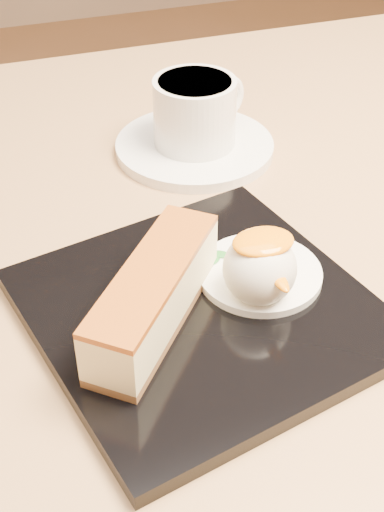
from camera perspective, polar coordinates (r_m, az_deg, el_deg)
name	(u,v)px	position (r m, az deg, el deg)	size (l,w,h in m)	color
table	(215,367)	(0.68, 1.83, -8.88)	(0.80, 0.80, 0.72)	black
dessert_plate	(201,311)	(0.50, 0.75, -4.43)	(0.22, 0.22, 0.01)	black
cheesecake	(154,296)	(0.47, -3.07, -3.18)	(0.12, 0.13, 0.05)	brown
cream_smear	(260,273)	(0.52, 5.43, -1.38)	(0.09, 0.09, 0.01)	white
ice_cream_scoop	(260,269)	(0.49, 5.43, -1.03)	(0.05, 0.05, 0.05)	white
mango_sauce	(263,242)	(0.47, 5.71, 1.14)	(0.04, 0.03, 0.01)	orange
mint_sprig	(210,257)	(0.52, 1.45, -0.11)	(0.03, 0.02, 0.00)	#2A7F29
saucer	(195,147)	(0.69, 0.21, 8.73)	(0.15, 0.15, 0.01)	white
coffee_cup	(196,110)	(0.67, 0.34, 11.57)	(0.10, 0.08, 0.06)	white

